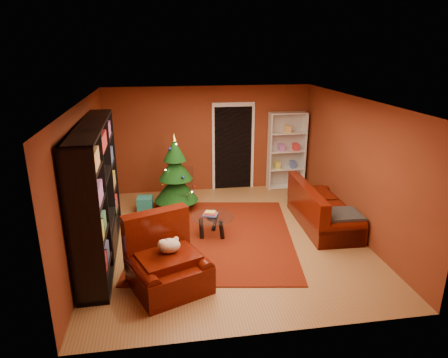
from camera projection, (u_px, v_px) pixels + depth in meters
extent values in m
cube|color=olive|center=(227.00, 238.00, 7.70)|extent=(5.00, 5.50, 0.05)
cube|color=silver|center=(228.00, 100.00, 6.85)|extent=(5.00, 5.50, 0.05)
cube|color=maroon|center=(209.00, 139.00, 9.87)|extent=(5.00, 0.05, 2.60)
cube|color=maroon|center=(84.00, 180.00, 6.90)|extent=(0.05, 5.50, 2.60)
cube|color=maroon|center=(357.00, 167.00, 7.65)|extent=(0.05, 5.50, 2.60)
cube|color=#661A09|center=(214.00, 236.00, 7.71)|extent=(3.44, 3.85, 0.02)
cube|color=#1D837D|center=(145.00, 204.00, 8.84)|extent=(0.35, 0.35, 0.33)
cube|color=#295C34|center=(182.00, 205.00, 8.87)|extent=(0.33, 0.33, 0.26)
cube|color=maroon|center=(170.00, 197.00, 9.43)|extent=(0.21, 0.21, 0.20)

